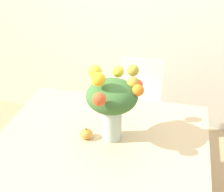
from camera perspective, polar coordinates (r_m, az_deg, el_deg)
dining_table at (r=2.07m, az=-2.11°, el=-10.12°), size 1.36×1.18×0.74m
flower_vase at (r=1.90m, az=0.08°, el=-0.67°), size 0.37×0.44×0.50m
pumpkin at (r=2.04m, az=-4.73°, el=-6.87°), size 0.08×0.08×0.08m
dining_chair_near_window at (r=2.93m, az=4.80°, el=-1.58°), size 0.42×0.42×0.87m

